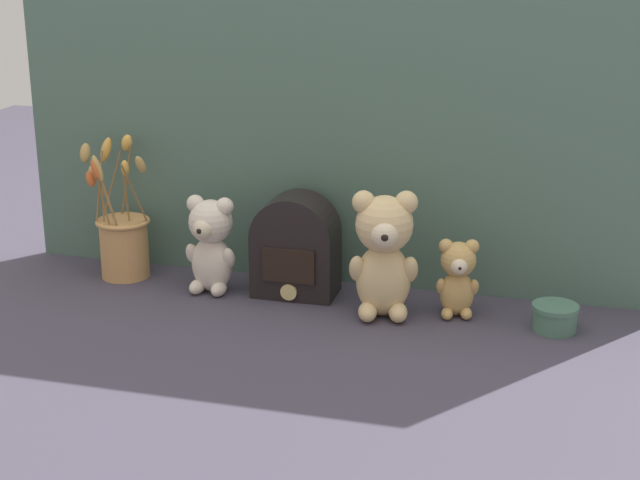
{
  "coord_description": "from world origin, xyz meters",
  "views": [
    {
      "loc": [
        0.54,
        -1.93,
        0.81
      ],
      "look_at": [
        0.0,
        0.02,
        0.15
      ],
      "focal_mm": 55.0,
      "sensor_mm": 36.0,
      "label": 1
    }
  ],
  "objects_px": {
    "teddy_bear_medium": "(211,243)",
    "flower_vase": "(123,238)",
    "teddy_bear_large": "(384,252)",
    "teddy_bear_small": "(458,276)",
    "decorative_tin_tall": "(555,318)",
    "vintage_radio": "(296,248)"
  },
  "relations": [
    {
      "from": "teddy_bear_medium",
      "to": "teddy_bear_small",
      "type": "height_order",
      "value": "teddy_bear_medium"
    },
    {
      "from": "teddy_bear_large",
      "to": "vintage_radio",
      "type": "relative_size",
      "value": 1.18
    },
    {
      "from": "teddy_bear_large",
      "to": "flower_vase",
      "type": "height_order",
      "value": "flower_vase"
    },
    {
      "from": "vintage_radio",
      "to": "decorative_tin_tall",
      "type": "xyz_separation_m",
      "value": [
        0.58,
        -0.06,
        -0.08
      ]
    },
    {
      "from": "teddy_bear_medium",
      "to": "vintage_radio",
      "type": "height_order",
      "value": "vintage_radio"
    },
    {
      "from": "teddy_bear_large",
      "to": "vintage_radio",
      "type": "distance_m",
      "value": 0.23
    },
    {
      "from": "decorative_tin_tall",
      "to": "flower_vase",
      "type": "bearing_deg",
      "value": 176.22
    },
    {
      "from": "flower_vase",
      "to": "decorative_tin_tall",
      "type": "bearing_deg",
      "value": -3.78
    },
    {
      "from": "teddy_bear_large",
      "to": "teddy_bear_medium",
      "type": "distance_m",
      "value": 0.41
    },
    {
      "from": "teddy_bear_medium",
      "to": "flower_vase",
      "type": "height_order",
      "value": "flower_vase"
    },
    {
      "from": "teddy_bear_large",
      "to": "vintage_radio",
      "type": "xyz_separation_m",
      "value": [
        -0.22,
        0.07,
        -0.03
      ]
    },
    {
      "from": "vintage_radio",
      "to": "decorative_tin_tall",
      "type": "bearing_deg",
      "value": -6.31
    },
    {
      "from": "flower_vase",
      "to": "decorative_tin_tall",
      "type": "xyz_separation_m",
      "value": [
        1.0,
        -0.07,
        -0.07
      ]
    },
    {
      "from": "teddy_bear_medium",
      "to": "teddy_bear_large",
      "type": "bearing_deg",
      "value": -5.3
    },
    {
      "from": "flower_vase",
      "to": "vintage_radio",
      "type": "xyz_separation_m",
      "value": [
        0.43,
        -0.0,
        0.01
      ]
    },
    {
      "from": "teddy_bear_small",
      "to": "flower_vase",
      "type": "height_order",
      "value": "flower_vase"
    },
    {
      "from": "teddy_bear_small",
      "to": "vintage_radio",
      "type": "bearing_deg",
      "value": 175.05
    },
    {
      "from": "teddy_bear_large",
      "to": "teddy_bear_small",
      "type": "relative_size",
      "value": 1.61
    },
    {
      "from": "decorative_tin_tall",
      "to": "vintage_radio",
      "type": "bearing_deg",
      "value": 173.69
    },
    {
      "from": "flower_vase",
      "to": "vintage_radio",
      "type": "relative_size",
      "value": 1.43
    },
    {
      "from": "teddy_bear_large",
      "to": "decorative_tin_tall",
      "type": "bearing_deg",
      "value": 1.72
    },
    {
      "from": "teddy_bear_large",
      "to": "flower_vase",
      "type": "relative_size",
      "value": 0.83
    }
  ]
}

